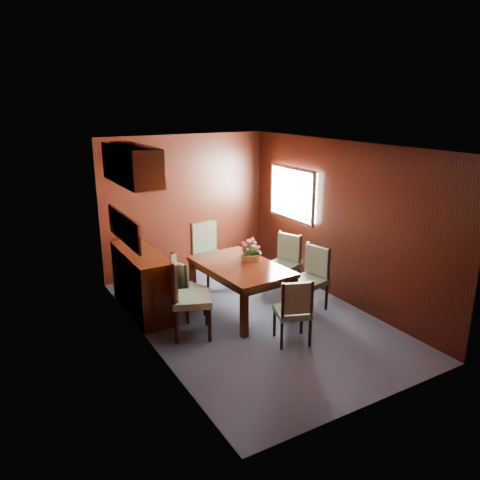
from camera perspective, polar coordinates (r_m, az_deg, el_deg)
ground at (r=6.68m, az=1.64°, el=-9.48°), size 4.50×4.50×0.00m
room_shell at (r=6.36m, az=-0.62°, el=4.78°), size 3.06×4.52×2.41m
sideboard at (r=6.85m, az=-11.79°, el=-5.02°), size 0.48×1.40×0.90m
dining_table at (r=6.67m, az=0.07°, el=-3.83°), size 1.03×1.56×0.70m
chair_left_near at (r=6.03m, az=-6.75°, el=-6.37°), size 0.64×0.65×1.07m
chair_left_far at (r=6.54m, az=-6.98°, el=-5.57°), size 0.51×0.52×0.86m
chair_right_near at (r=6.86m, az=8.78°, el=-4.16°), size 0.51×0.53×0.94m
chair_right_far at (r=7.47m, az=5.54°, el=-2.37°), size 0.55×0.56×0.93m
chair_head at (r=5.85m, az=6.63°, el=-8.26°), size 0.53×0.51×0.88m
chair_foot at (r=7.60m, az=-3.89°, el=-1.33°), size 0.58×0.56×1.07m
flower_centerpiece at (r=6.81m, az=1.33°, el=-1.16°), size 0.31×0.31×0.31m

